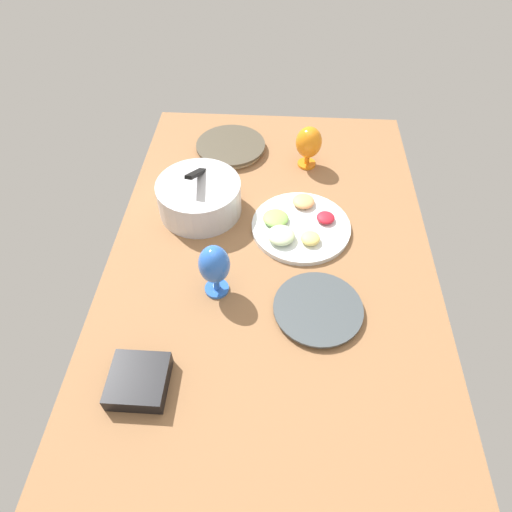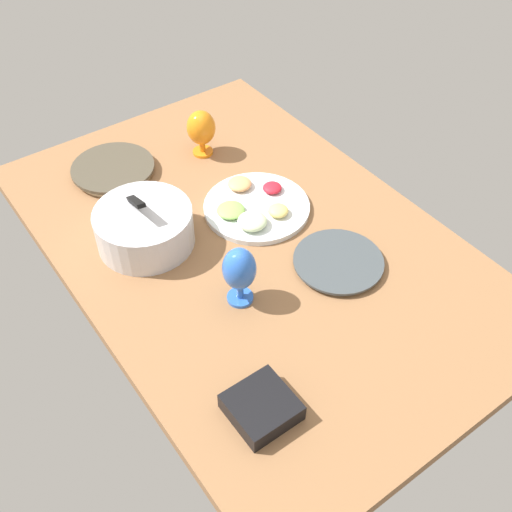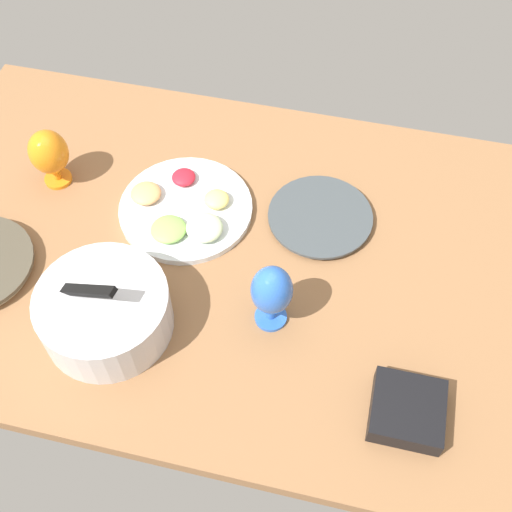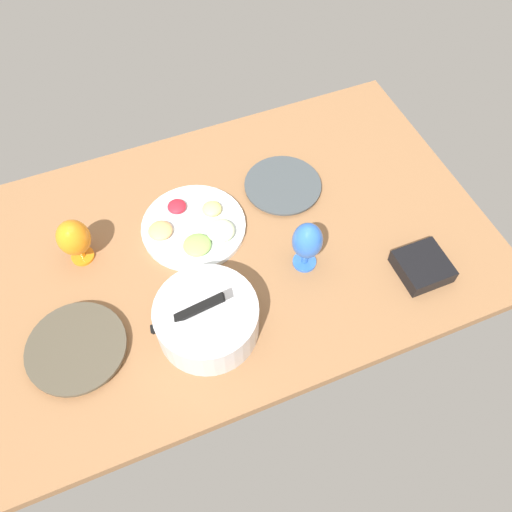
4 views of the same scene
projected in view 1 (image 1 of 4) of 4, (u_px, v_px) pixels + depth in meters
ground_plane at (271, 254)px, 146.75cm from camera, size 160.00×104.00×4.00cm
dinner_plate_left at (318, 309)px, 128.79cm from camera, size 26.03×26.03×1.99cm
dinner_plate_right at (231, 147)px, 179.86cm from camera, size 27.70×27.70×2.97cm
mixing_bowl at (199, 196)px, 153.04cm from camera, size 29.87×28.73×18.87cm
fruit_platter at (299, 226)px, 150.31cm from camera, size 33.43×33.43×5.34cm
hurricane_glass_orange at (309, 143)px, 167.23cm from camera, size 9.82×9.82×16.49cm
hurricane_glass_blue at (214, 266)px, 126.26cm from camera, size 9.05×9.05×18.29cm
square_bowl_black at (138, 380)px, 112.51cm from camera, size 14.59×14.59×4.93cm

